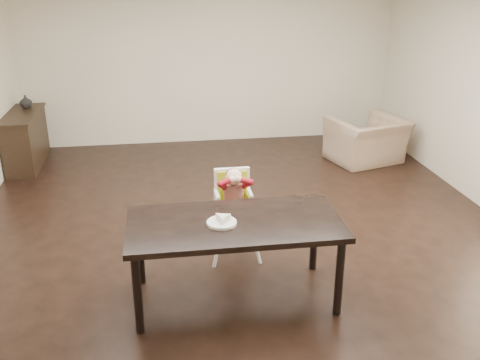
# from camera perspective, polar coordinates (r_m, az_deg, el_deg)

# --- Properties ---
(ground) EXTENTS (7.00, 7.00, 0.00)m
(ground) POSITION_cam_1_polar(r_m,az_deg,el_deg) (5.88, 0.28, -5.90)
(ground) COLOR black
(ground) RESTS_ON ground
(room_walls) EXTENTS (6.02, 7.02, 2.71)m
(room_walls) POSITION_cam_1_polar(r_m,az_deg,el_deg) (5.28, 0.31, 12.22)
(room_walls) COLOR beige
(room_walls) RESTS_ON ground
(dining_table) EXTENTS (1.80, 0.90, 0.75)m
(dining_table) POSITION_cam_1_polar(r_m,az_deg,el_deg) (4.53, -0.59, -5.30)
(dining_table) COLOR black
(dining_table) RESTS_ON ground
(high_chair) EXTENTS (0.39, 0.39, 0.93)m
(high_chair) POSITION_cam_1_polar(r_m,az_deg,el_deg) (5.25, -0.70, -1.47)
(high_chair) COLOR white
(high_chair) RESTS_ON ground
(plate) EXTENTS (0.33, 0.33, 0.07)m
(plate) POSITION_cam_1_polar(r_m,az_deg,el_deg) (4.44, -1.92, -4.38)
(plate) COLOR white
(plate) RESTS_ON dining_table
(armchair) EXTENTS (1.17, 0.92, 0.89)m
(armchair) POSITION_cam_1_polar(r_m,az_deg,el_deg) (8.16, 13.43, 4.91)
(armchair) COLOR #9C7F63
(armchair) RESTS_ON ground
(sideboard) EXTENTS (0.44, 1.26, 0.79)m
(sideboard) POSITION_cam_1_polar(r_m,az_deg,el_deg) (8.39, -21.90, 4.02)
(sideboard) COLOR black
(sideboard) RESTS_ON ground
(vase) EXTENTS (0.21, 0.21, 0.18)m
(vase) POSITION_cam_1_polar(r_m,az_deg,el_deg) (8.59, -21.89, 7.77)
(vase) COLOR #99999E
(vase) RESTS_ON sideboard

